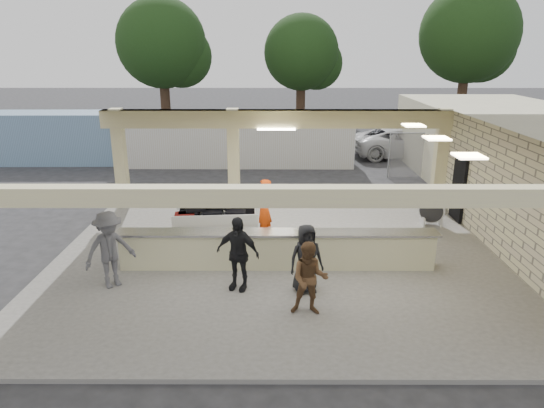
{
  "coord_description": "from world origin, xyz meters",
  "views": [
    {
      "loc": [
        -0.1,
        -11.97,
        5.52
      ],
      "look_at": [
        -0.14,
        1.0,
        1.33
      ],
      "focal_mm": 32.0,
      "sensor_mm": 36.0,
      "label": 1
    }
  ],
  "objects_px": {
    "drum_fan": "(432,210)",
    "container_blue": "(78,137)",
    "luggage_cart": "(214,211)",
    "baggage_counter": "(277,249)",
    "baggage_handler": "(264,209)",
    "car_dark": "(409,140)",
    "passenger_d": "(306,258)",
    "car_white_a": "(404,142)",
    "car_white_b": "(519,145)",
    "container_white": "(236,139)",
    "passenger_c": "(110,250)",
    "passenger_b": "(238,253)",
    "passenger_a": "(310,279)"
  },
  "relations": [
    {
      "from": "drum_fan",
      "to": "container_blue",
      "type": "height_order",
      "value": "container_blue"
    },
    {
      "from": "luggage_cart",
      "to": "container_blue",
      "type": "xyz_separation_m",
      "value": [
        -8.06,
        10.47,
        0.35
      ]
    },
    {
      "from": "baggage_counter",
      "to": "baggage_handler",
      "type": "distance_m",
      "value": 2.1
    },
    {
      "from": "drum_fan",
      "to": "car_dark",
      "type": "relative_size",
      "value": 0.2
    },
    {
      "from": "baggage_counter",
      "to": "passenger_d",
      "type": "bearing_deg",
      "value": -62.87
    },
    {
      "from": "baggage_handler",
      "to": "car_white_a",
      "type": "xyz_separation_m",
      "value": [
        7.19,
        11.84,
        -0.23
      ]
    },
    {
      "from": "passenger_d",
      "to": "car_white_b",
      "type": "distance_m",
      "value": 18.77
    },
    {
      "from": "container_white",
      "to": "container_blue",
      "type": "xyz_separation_m",
      "value": [
        -7.98,
        0.48,
        0.02
      ]
    },
    {
      "from": "container_blue",
      "to": "drum_fan",
      "type": "bearing_deg",
      "value": -33.27
    },
    {
      "from": "passenger_c",
      "to": "passenger_d",
      "type": "bearing_deg",
      "value": -41.77
    },
    {
      "from": "baggage_counter",
      "to": "car_white_b",
      "type": "height_order",
      "value": "car_white_b"
    },
    {
      "from": "baggage_handler",
      "to": "passenger_d",
      "type": "distance_m",
      "value": 3.47
    },
    {
      "from": "passenger_b",
      "to": "car_white_b",
      "type": "distance_m",
      "value": 19.73
    },
    {
      "from": "luggage_cart",
      "to": "passenger_c",
      "type": "bearing_deg",
      "value": -127.47
    },
    {
      "from": "baggage_counter",
      "to": "car_dark",
      "type": "height_order",
      "value": "car_dark"
    },
    {
      "from": "luggage_cart",
      "to": "passenger_a",
      "type": "relative_size",
      "value": 1.57
    },
    {
      "from": "drum_fan",
      "to": "passenger_b",
      "type": "bearing_deg",
      "value": -116.05
    },
    {
      "from": "passenger_a",
      "to": "container_blue",
      "type": "distance_m",
      "value": 18.29
    },
    {
      "from": "luggage_cart",
      "to": "container_white",
      "type": "xyz_separation_m",
      "value": [
        -0.08,
        9.99,
        0.34
      ]
    },
    {
      "from": "passenger_c",
      "to": "car_white_a",
      "type": "xyz_separation_m",
      "value": [
        10.74,
        14.93,
        -0.26
      ]
    },
    {
      "from": "baggage_counter",
      "to": "drum_fan",
      "type": "bearing_deg",
      "value": 32.41
    },
    {
      "from": "passenger_d",
      "to": "car_white_b",
      "type": "relative_size",
      "value": 0.35
    },
    {
      "from": "passenger_a",
      "to": "car_white_b",
      "type": "xyz_separation_m",
      "value": [
        11.92,
        15.51,
        -0.18
      ]
    },
    {
      "from": "baggage_counter",
      "to": "container_white",
      "type": "height_order",
      "value": "container_white"
    },
    {
      "from": "drum_fan",
      "to": "container_white",
      "type": "height_order",
      "value": "container_white"
    },
    {
      "from": "passenger_b",
      "to": "container_white",
      "type": "distance_m",
      "value": 13.35
    },
    {
      "from": "container_white",
      "to": "container_blue",
      "type": "distance_m",
      "value": 8.0
    },
    {
      "from": "container_white",
      "to": "baggage_handler",
      "type": "bearing_deg",
      "value": -80.9
    },
    {
      "from": "passenger_a",
      "to": "car_white_b",
      "type": "height_order",
      "value": "passenger_a"
    },
    {
      "from": "luggage_cart",
      "to": "passenger_b",
      "type": "xyz_separation_m",
      "value": [
        0.93,
        -3.32,
        0.1
      ]
    },
    {
      "from": "car_white_b",
      "to": "container_blue",
      "type": "relative_size",
      "value": 0.49
    },
    {
      "from": "passenger_a",
      "to": "car_white_a",
      "type": "height_order",
      "value": "passenger_a"
    },
    {
      "from": "passenger_d",
      "to": "container_blue",
      "type": "bearing_deg",
      "value": 110.67
    },
    {
      "from": "baggage_handler",
      "to": "passenger_c",
      "type": "bearing_deg",
      "value": -29.36
    },
    {
      "from": "passenger_b",
      "to": "container_blue",
      "type": "distance_m",
      "value": 16.46
    },
    {
      "from": "drum_fan",
      "to": "car_white_a",
      "type": "bearing_deg",
      "value": 107.91
    },
    {
      "from": "baggage_handler",
      "to": "passenger_b",
      "type": "distance_m",
      "value": 3.24
    },
    {
      "from": "baggage_handler",
      "to": "container_white",
      "type": "height_order",
      "value": "container_white"
    },
    {
      "from": "baggage_counter",
      "to": "drum_fan",
      "type": "relative_size",
      "value": 8.96
    },
    {
      "from": "passenger_d",
      "to": "car_white_b",
      "type": "xyz_separation_m",
      "value": [
        11.92,
        14.49,
        -0.18
      ]
    },
    {
      "from": "drum_fan",
      "to": "container_blue",
      "type": "relative_size",
      "value": 0.1
    },
    {
      "from": "drum_fan",
      "to": "container_white",
      "type": "xyz_separation_m",
      "value": [
        -6.9,
        8.99,
        0.64
      ]
    },
    {
      "from": "passenger_c",
      "to": "drum_fan",
      "type": "bearing_deg",
      "value": -13.65
    },
    {
      "from": "passenger_b",
      "to": "container_white",
      "type": "height_order",
      "value": "container_white"
    },
    {
      "from": "baggage_counter",
      "to": "passenger_d",
      "type": "relative_size",
      "value": 5.02
    },
    {
      "from": "baggage_handler",
      "to": "car_white_a",
      "type": "height_order",
      "value": "baggage_handler"
    },
    {
      "from": "car_dark",
      "to": "car_white_b",
      "type": "bearing_deg",
      "value": -91.48
    },
    {
      "from": "drum_fan",
      "to": "baggage_handler",
      "type": "distance_m",
      "value": 5.47
    },
    {
      "from": "passenger_b",
      "to": "passenger_c",
      "type": "relative_size",
      "value": 0.96
    },
    {
      "from": "passenger_d",
      "to": "car_white_a",
      "type": "bearing_deg",
      "value": 51.3
    }
  ]
}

